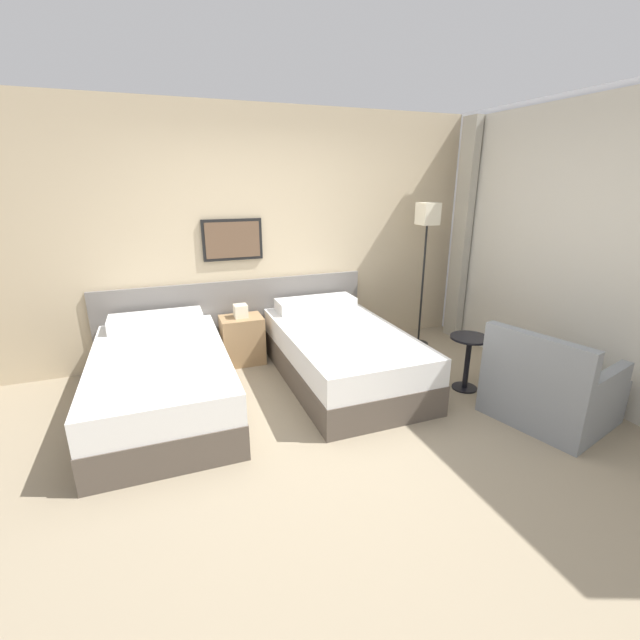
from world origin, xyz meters
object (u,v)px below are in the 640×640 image
(floor_lamp, at_px, (427,230))
(side_table, at_px, (468,354))
(bed_near_window, at_px, (341,353))
(bed_near_door, at_px, (162,380))
(nightstand, at_px, (242,339))
(armchair, at_px, (549,391))

(floor_lamp, bearing_deg, side_table, -101.51)
(bed_near_window, bearing_deg, floor_lamp, 23.01)
(bed_near_door, bearing_deg, floor_lamp, 10.32)
(bed_near_door, xyz_separation_m, nightstand, (0.86, 0.77, -0.00))
(floor_lamp, xyz_separation_m, armchair, (0.05, -1.88, -1.14))
(side_table, bearing_deg, nightstand, 143.45)
(bed_near_window, xyz_separation_m, side_table, (1.04, -0.64, 0.09))
(floor_lamp, xyz_separation_m, side_table, (-0.24, -1.19, -1.03))
(side_table, xyz_separation_m, armchair, (0.29, -0.69, -0.11))
(nightstand, xyz_separation_m, side_table, (1.90, -1.41, 0.09))
(bed_near_window, height_order, floor_lamp, floor_lamp)
(side_table, distance_m, armchair, 0.76)
(floor_lamp, bearing_deg, armchair, -88.51)
(nightstand, distance_m, floor_lamp, 2.43)
(bed_near_door, relative_size, side_table, 3.70)
(bed_near_window, distance_m, floor_lamp, 1.79)
(bed_near_window, bearing_deg, armchair, -44.90)
(nightstand, bearing_deg, floor_lamp, -5.94)
(nightstand, distance_m, armchair, 3.03)
(nightstand, height_order, side_table, nightstand)
(nightstand, distance_m, side_table, 2.37)
(bed_near_window, xyz_separation_m, floor_lamp, (1.29, 0.55, 1.12))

